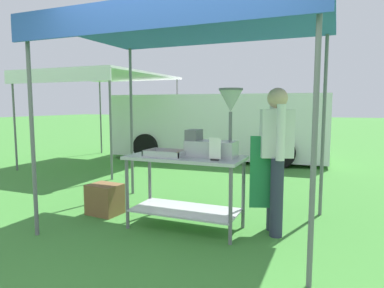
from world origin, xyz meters
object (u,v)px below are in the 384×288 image
supply_crate (105,199)px  van_white (220,126)px  donut_tray (167,154)px  menu_sign (215,151)px  donut_cart (185,177)px  donut_fryer (216,132)px  neighbour_tent (102,77)px  stall_canopy (189,31)px  vendor (275,153)px

supply_crate → van_white: bearing=91.3°
donut_tray → menu_sign: size_ratio=1.91×
donut_cart → donut_fryer: size_ratio=1.75×
donut_fryer → menu_sign: size_ratio=3.17×
neighbour_tent → supply_crate: bearing=-53.1°
donut_tray → van_white: (-1.12, 5.38, 0.01)m
supply_crate → van_white: van_white is taller
stall_canopy → supply_crate: size_ratio=6.95×
donut_fryer → vendor: bearing=14.6°
menu_sign → vendor: vendor is taller
donut_cart → menu_sign: (0.41, -0.16, 0.34)m
stall_canopy → donut_cart: size_ratio=2.29×
neighbour_tent → vendor: bearing=-33.8°
menu_sign → donut_cart: bearing=158.7°
stall_canopy → vendor: stall_canopy is taller
van_white → neighbour_tent: size_ratio=1.76×
donut_cart → menu_sign: 0.56m
donut_tray → vendor: 1.21m
donut_cart → menu_sign: menu_sign is taller
donut_cart → supply_crate: 1.26m
neighbour_tent → donut_cart: bearing=-42.5°
donut_tray → van_white: 5.49m
supply_crate → neighbour_tent: 4.47m
donut_tray → neighbour_tent: size_ratio=0.14×
supply_crate → neighbour_tent: size_ratio=0.14×
donut_fryer → menu_sign: bearing=-74.2°
vendor → neighbour_tent: (-4.59, 3.08, 1.18)m
donut_cart → van_white: size_ratio=0.24×
neighbour_tent → van_white: bearing=40.5°
donut_fryer → van_white: (-1.65, 5.21, -0.25)m
menu_sign → van_white: bearing=107.5°
donut_fryer → menu_sign: 0.30m
donut_tray → vendor: (1.17, 0.33, 0.04)m
vendor → supply_crate: vendor is taller
vendor → donut_cart: bearing=-166.2°
neighbour_tent → donut_fryer: bearing=-39.3°
donut_fryer → neighbour_tent: bearing=140.7°
donut_cart → menu_sign: size_ratio=5.56×
van_white → supply_crate: bearing=-88.7°
donut_tray → neighbour_tent: neighbour_tent is taller
donut_cart → vendor: (0.97, 0.24, 0.30)m
stall_canopy → donut_fryer: 1.18m
donut_cart → vendor: vendor is taller
van_white → donut_fryer: bearing=-72.4°
donut_fryer → menu_sign: (0.07, -0.23, -0.18)m
van_white → neighbour_tent: 3.27m
donut_fryer → neighbour_tent: size_ratio=0.24×
menu_sign → neighbour_tent: neighbour_tent is taller
stall_canopy → donut_cart: 1.65m
donut_cart → vendor: size_ratio=0.83×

